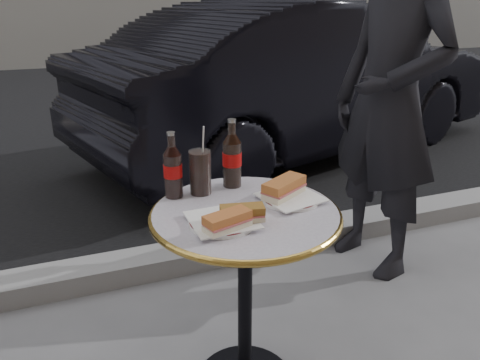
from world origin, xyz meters
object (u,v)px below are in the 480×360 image
object	(u,v)px
pedestrian	(390,103)
cola_bottle_right	(232,153)
parked_car	(302,79)
plate_left	(222,222)
cola_bottle_left	(173,165)
cola_glass	(200,172)
bistro_table	(245,305)
plate_right	(291,199)

from	to	relation	value
pedestrian	cola_bottle_right	bearing A→B (deg)	-81.00
parked_car	plate_left	bearing A→B (deg)	130.64
cola_bottle_left	pedestrian	bearing A→B (deg)	18.73
plate_left	cola_glass	xyz separation A→B (m)	(0.00, 0.25, 0.07)
bistro_table	pedestrian	size ratio (longest dim) A/B	0.41
cola_bottle_left	parked_car	xyz separation A→B (m)	(1.70, 2.31, -0.18)
bistro_table	plate_right	distance (m)	0.41
cola_glass	pedestrian	world-z (taller)	pedestrian
cola_glass	cola_bottle_left	bearing A→B (deg)	177.52
parked_car	cola_bottle_left	bearing A→B (deg)	126.42
cola_bottle_right	plate_right	bearing A→B (deg)	-54.10
plate_left	plate_right	world-z (taller)	same
plate_right	cola_glass	xyz separation A→B (m)	(-0.27, 0.17, 0.07)
cola_bottle_right	pedestrian	world-z (taller)	pedestrian
cola_bottle_right	cola_glass	bearing A→B (deg)	-168.43
bistro_table	cola_bottle_left	xyz separation A→B (m)	(-0.19, 0.19, 0.48)
cola_bottle_left	plate_left	bearing A→B (deg)	-70.76
plate_right	cola_bottle_right	xyz separation A→B (m)	(-0.14, 0.19, 0.12)
plate_left	cola_bottle_left	size ratio (longest dim) A/B	0.89
pedestrian	cola_bottle_left	bearing A→B (deg)	-83.80
cola_bottle_left	cola_bottle_right	world-z (taller)	cola_bottle_right
cola_bottle_left	parked_car	world-z (taller)	parked_car
cola_bottle_right	cola_glass	size ratio (longest dim) A/B	1.59
plate_right	cola_bottle_left	xyz separation A→B (m)	(-0.36, 0.17, 0.11)
cola_bottle_right	cola_bottle_left	bearing A→B (deg)	-174.37
plate_left	parked_car	xyz separation A→B (m)	(1.62, 2.57, -0.07)
bistro_table	cola_bottle_right	world-z (taller)	cola_bottle_right
plate_right	cola_bottle_right	bearing A→B (deg)	125.90
plate_right	cola_bottle_right	distance (m)	0.27
bistro_table	cola_glass	world-z (taller)	cola_glass
bistro_table	cola_bottle_right	bearing A→B (deg)	81.73
plate_left	cola_glass	size ratio (longest dim) A/B	1.30
plate_left	parked_car	bearing A→B (deg)	57.81
cola_bottle_right	parked_car	size ratio (longest dim) A/B	0.06
plate_left	pedestrian	distance (m)	1.28
bistro_table	cola_bottle_right	distance (m)	0.54
plate_left	cola_glass	distance (m)	0.26
plate_left	plate_right	size ratio (longest dim) A/B	1.05
cola_glass	pedestrian	xyz separation A→B (m)	(1.08, 0.40, 0.08)
plate_right	cola_bottle_left	bearing A→B (deg)	154.46
cola_bottle_left	pedestrian	xyz separation A→B (m)	(1.17, 0.40, 0.04)
cola_bottle_right	pedestrian	xyz separation A→B (m)	(0.95, 0.38, 0.03)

